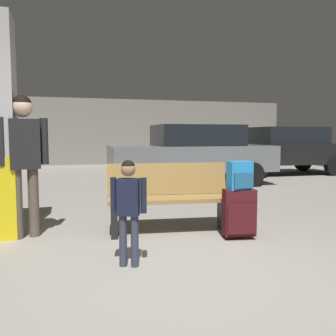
{
  "coord_description": "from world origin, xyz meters",
  "views": [
    {
      "loc": [
        -1.08,
        -3.05,
        1.26
      ],
      "look_at": [
        0.17,
        1.3,
        0.85
      ],
      "focal_mm": 39.21,
      "sensor_mm": 36.0,
      "label": 1
    }
  ],
  "objects_px": {
    "adult": "(24,151)",
    "parked_car_side": "(284,149)",
    "parked_car_near": "(192,153)",
    "child": "(128,201)",
    "backpack_bright": "(240,176)",
    "suitcase": "(239,213)",
    "bench": "(170,198)"
  },
  "relations": [
    {
      "from": "child",
      "to": "adult",
      "type": "bearing_deg",
      "value": 127.85
    },
    {
      "from": "backpack_bright",
      "to": "adult",
      "type": "xyz_separation_m",
      "value": [
        -2.49,
        0.77,
        0.3
      ]
    },
    {
      "from": "suitcase",
      "to": "child",
      "type": "relative_size",
      "value": 0.59
    },
    {
      "from": "backpack_bright",
      "to": "adult",
      "type": "height_order",
      "value": "adult"
    },
    {
      "from": "parked_car_side",
      "to": "backpack_bright",
      "type": "bearing_deg",
      "value": -127.25
    },
    {
      "from": "adult",
      "to": "parked_car_side",
      "type": "xyz_separation_m",
      "value": [
        7.32,
        5.58,
        -0.27
      ]
    },
    {
      "from": "suitcase",
      "to": "parked_car_near",
      "type": "distance_m",
      "value": 5.0
    },
    {
      "from": "backpack_bright",
      "to": "parked_car_near",
      "type": "height_order",
      "value": "parked_car_near"
    },
    {
      "from": "bench",
      "to": "adult",
      "type": "height_order",
      "value": "adult"
    },
    {
      "from": "adult",
      "to": "parked_car_side",
      "type": "bearing_deg",
      "value": 37.29
    },
    {
      "from": "child",
      "to": "parked_car_side",
      "type": "bearing_deg",
      "value": 47.74
    },
    {
      "from": "suitcase",
      "to": "child",
      "type": "xyz_separation_m",
      "value": [
        -1.45,
        -0.56,
        0.31
      ]
    },
    {
      "from": "suitcase",
      "to": "parked_car_near",
      "type": "relative_size",
      "value": 0.15
    },
    {
      "from": "child",
      "to": "adult",
      "type": "distance_m",
      "value": 1.75
    },
    {
      "from": "suitcase",
      "to": "child",
      "type": "bearing_deg",
      "value": -158.74
    },
    {
      "from": "bench",
      "to": "adult",
      "type": "bearing_deg",
      "value": 172.98
    },
    {
      "from": "child",
      "to": "parked_car_side",
      "type": "relative_size",
      "value": 0.25
    },
    {
      "from": "backpack_bright",
      "to": "child",
      "type": "bearing_deg",
      "value": -158.78
    },
    {
      "from": "backpack_bright",
      "to": "child",
      "type": "distance_m",
      "value": 1.56
    },
    {
      "from": "suitcase",
      "to": "parked_car_near",
      "type": "bearing_deg",
      "value": 76.74
    },
    {
      "from": "parked_car_side",
      "to": "parked_car_near",
      "type": "height_order",
      "value": "same"
    },
    {
      "from": "backpack_bright",
      "to": "parked_car_side",
      "type": "height_order",
      "value": "parked_car_side"
    },
    {
      "from": "bench",
      "to": "parked_car_near",
      "type": "height_order",
      "value": "parked_car_near"
    },
    {
      "from": "bench",
      "to": "suitcase",
      "type": "bearing_deg",
      "value": -37.72
    },
    {
      "from": "bench",
      "to": "backpack_bright",
      "type": "relative_size",
      "value": 4.86
    },
    {
      "from": "suitcase",
      "to": "parked_car_side",
      "type": "bearing_deg",
      "value": 52.74
    },
    {
      "from": "suitcase",
      "to": "bench",
      "type": "bearing_deg",
      "value": 142.28
    },
    {
      "from": "parked_car_side",
      "to": "child",
      "type": "bearing_deg",
      "value": -132.26
    },
    {
      "from": "bench",
      "to": "child",
      "type": "bearing_deg",
      "value": -123.27
    },
    {
      "from": "suitcase",
      "to": "backpack_bright",
      "type": "distance_m",
      "value": 0.45
    },
    {
      "from": "parked_car_near",
      "to": "child",
      "type": "bearing_deg",
      "value": -115.61
    },
    {
      "from": "child",
      "to": "parked_car_near",
      "type": "bearing_deg",
      "value": 64.39
    }
  ]
}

